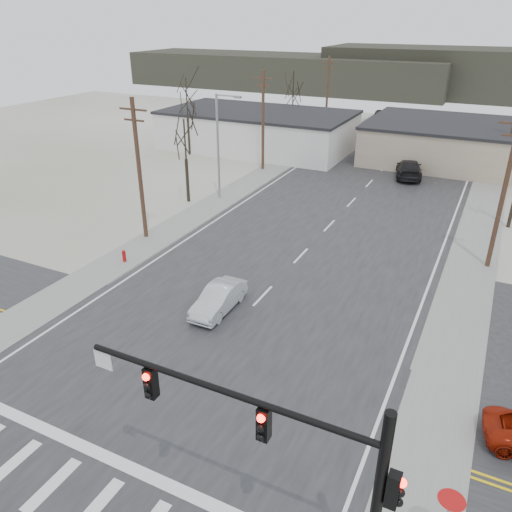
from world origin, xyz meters
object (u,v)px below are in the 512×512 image
(fire_hydrant, at_px, (124,256))
(sedan_crossing, at_px, (219,299))
(car_far_a, at_px, (409,169))
(traffic_signal_mast, at_px, (303,465))
(car_far_b, at_px, (380,115))

(fire_hydrant, bearing_deg, sedan_crossing, -15.74)
(sedan_crossing, xyz_separation_m, car_far_a, (4.46, 30.29, 0.15))
(traffic_signal_mast, relative_size, car_far_b, 2.11)
(traffic_signal_mast, xyz_separation_m, car_far_b, (-14.91, 71.20, -3.91))
(traffic_signal_mast, distance_m, car_far_b, 72.85)
(traffic_signal_mast, distance_m, car_far_a, 42.51)
(fire_hydrant, height_order, sedan_crossing, sedan_crossing)
(sedan_crossing, distance_m, car_far_a, 30.62)
(car_far_b, bearing_deg, sedan_crossing, -101.50)
(fire_hydrant, relative_size, sedan_crossing, 0.20)
(fire_hydrant, bearing_deg, traffic_signal_mast, -38.13)
(car_far_b, bearing_deg, car_far_a, -87.93)
(traffic_signal_mast, height_order, fire_hydrant, traffic_signal_mast)
(sedan_crossing, relative_size, car_far_b, 1.01)
(fire_hydrant, xyz_separation_m, car_far_b, (3.18, 57.00, 0.31))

